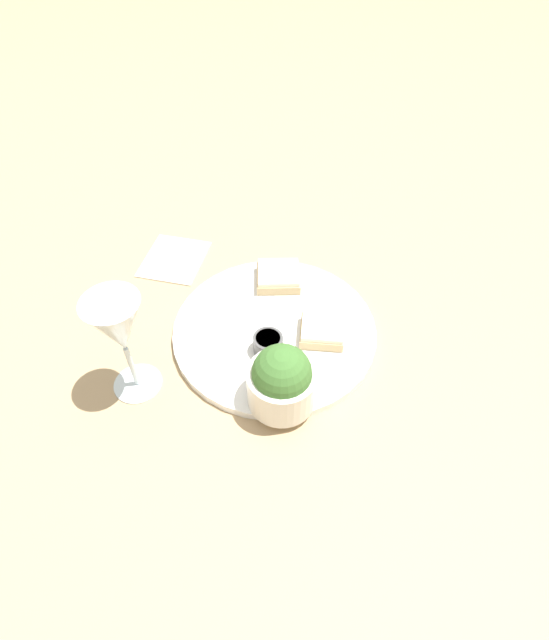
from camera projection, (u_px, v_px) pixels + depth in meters
name	position (u px, v px, depth m)	size (l,w,h in m)	color
ground_plane	(274.00, 333.00, 0.84)	(4.00, 4.00, 0.00)	tan
dinner_plate	(274.00, 331.00, 0.84)	(0.34, 0.34, 0.01)	white
salad_bowl	(282.00, 380.00, 0.71)	(0.10, 0.10, 0.11)	silver
sauce_ramekin	(268.00, 343.00, 0.79)	(0.05, 0.05, 0.03)	#4C4C4C
cheese_toast_near	(278.00, 276.00, 0.90)	(0.08, 0.08, 0.03)	#D1B27F
cheese_toast_far	(322.00, 330.00, 0.81)	(0.07, 0.07, 0.03)	#D1B27F
wine_glass	(119.00, 330.00, 0.68)	(0.08, 0.08, 0.18)	silver
napkin	(174.00, 259.00, 0.97)	(0.13, 0.14, 0.01)	beige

